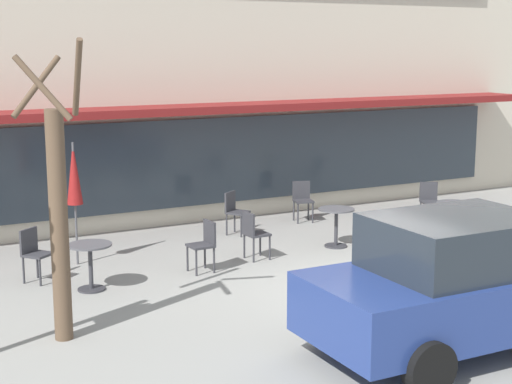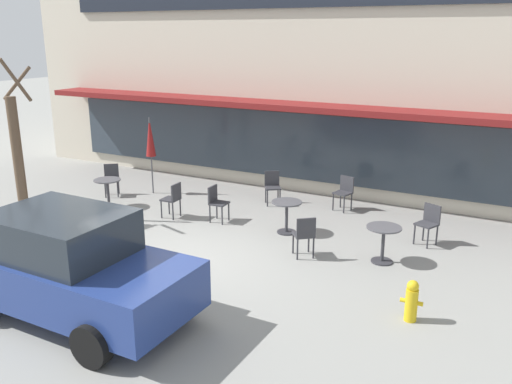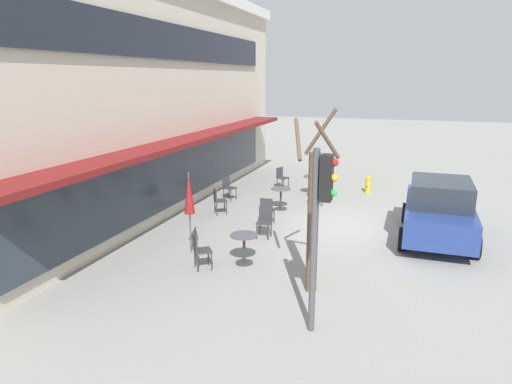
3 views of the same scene
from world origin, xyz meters
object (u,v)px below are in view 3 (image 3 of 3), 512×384
Objects in this scene: cafe_chair_4 at (281,176)px; cafe_chair_6 at (318,191)px; cafe_chair_5 at (265,220)px; parked_sedan at (439,210)px; cafe_table_near_wall at (244,244)px; cafe_chair_0 at (200,249)px; street_tree at (313,215)px; fire_hydrant at (368,184)px; cafe_table_by_tree at (312,182)px; cafe_chair_2 at (218,199)px; cafe_chair_3 at (228,186)px; cafe_table_streetside at (281,195)px; traffic_light_pole at (320,212)px; cafe_chair_1 at (267,209)px; patio_umbrella_green_folded at (189,194)px.

cafe_chair_4 and cafe_chair_6 have the same top height.
cafe_chair_5 is 0.21× the size of parked_sedan.
cafe_chair_0 is (-0.68, 0.90, 0.01)m from cafe_table_near_wall.
cafe_chair_4 and cafe_chair_5 have the same top height.
cafe_table_near_wall is at bearing -52.67° from cafe_chair_0.
street_tree is 9.49m from fire_hydrant.
cafe_chair_2 is (-3.69, 2.48, 0.01)m from cafe_table_by_tree.
cafe_table_near_wall and cafe_table_by_tree have the same top height.
cafe_chair_0 is 1.00× the size of cafe_chair_3.
cafe_chair_6 reaches higher than cafe_table_near_wall.
cafe_table_streetside is at bearing 141.89° from fire_hydrant.
cafe_chair_2 is at bearing 36.56° from traffic_light_pole.
fire_hydrant is at bearing -31.86° from cafe_chair_6.
cafe_chair_6 is at bearing -20.98° from cafe_chair_1.
cafe_chair_5 is (1.82, -1.49, -1.10)m from patio_umbrella_green_folded.
cafe_table_near_wall is 0.85× the size of cafe_chair_5.
cafe_chair_3 is at bearing 149.26° from cafe_chair_4.
cafe_table_near_wall is at bearing -173.10° from cafe_chair_1.
cafe_table_near_wall is at bearing -154.28° from cafe_chair_3.
parked_sedan is (-2.45, -3.98, 0.35)m from cafe_chair_6.
cafe_chair_4 is 2.88m from cafe_chair_6.
patio_umbrella_green_folded is 2.47× the size of cafe_chair_0.
cafe_chair_6 is 7.07m from street_tree.
cafe_table_by_tree is 10.36m from traffic_light_pole.
cafe_chair_1 is at bearing -22.54° from patio_umbrella_green_folded.
patio_umbrella_green_folded is at bearing 54.91° from traffic_light_pole.
cafe_table_by_tree is 8.17m from cafe_chair_0.
cafe_table_by_tree is at bearing 116.31° from fire_hydrant.
patio_umbrella_green_folded is at bearing 71.66° from street_tree.
traffic_light_pole is (-6.03, 2.31, 1.42)m from parked_sedan.
street_tree reaches higher than cafe_chair_0.
cafe_chair_2 is (4.41, 1.41, 0.00)m from cafe_chair_0.
cafe_chair_1 reaches higher than fire_hydrant.
patio_umbrella_green_folded is 2.47× the size of cafe_chair_3.
cafe_chair_4 is at bearing 42.89° from cafe_chair_6.
patio_umbrella_green_folded reaches higher than cafe_chair_2.
street_tree is at bearing -144.89° from cafe_chair_3.
cafe_table_near_wall is at bearing 126.71° from parked_sedan.
cafe_chair_3 is 1.00× the size of cafe_chair_4.
street_tree is at bearing -168.31° from cafe_table_by_tree.
cafe_chair_3 is at bearing 119.71° from fire_hydrant.
cafe_chair_0 and cafe_chair_6 have the same top height.
street_tree is at bearing -160.51° from cafe_chair_4.
cafe_chair_4 reaches higher than cafe_table_near_wall.
cafe_table_by_tree is 0.85× the size of cafe_chair_6.
parked_sedan is at bearing -53.19° from cafe_chair_0.
cafe_table_near_wall is at bearing -174.86° from cafe_table_streetside.
cafe_table_near_wall reaches higher than fire_hydrant.
cafe_table_streetside is at bearing -164.85° from cafe_chair_4.
traffic_light_pole is (-1.61, -0.45, 0.57)m from street_tree.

